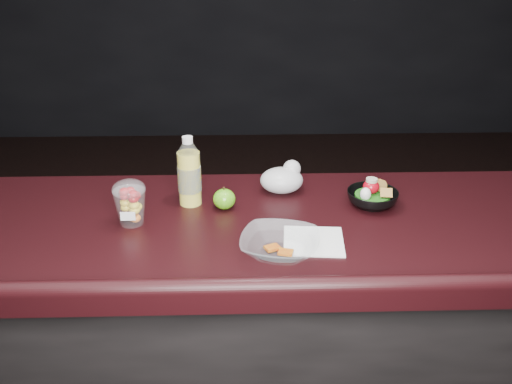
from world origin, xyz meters
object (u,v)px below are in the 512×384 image
fruit_cup (130,202)px  snack_bowl (372,197)px  lemonade_bottle (189,176)px  green_apple (224,199)px  takeout_bowl (280,245)px

fruit_cup → snack_bowl: (0.71, 0.09, -0.04)m
lemonade_bottle → fruit_cup: bearing=-141.5°
fruit_cup → green_apple: 0.28m
green_apple → snack_bowl: bearing=0.8°
lemonade_bottle → snack_bowl: size_ratio=1.40×
lemonade_bottle → takeout_bowl: bearing=-50.2°
snack_bowl → takeout_bowl: bearing=-137.6°
lemonade_bottle → green_apple: lemonade_bottle is taller
fruit_cup → snack_bowl: fruit_cup is taller
snack_bowl → green_apple: bearing=-179.2°
lemonade_bottle → green_apple: bearing=-20.3°
fruit_cup → lemonade_bottle: bearing=38.5°
lemonade_bottle → green_apple: 0.13m
green_apple → snack_bowl: 0.45m
lemonade_bottle → snack_bowl: bearing=-3.3°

